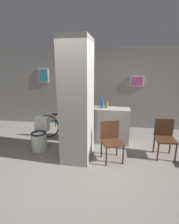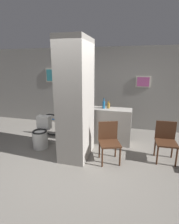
% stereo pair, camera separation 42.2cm
% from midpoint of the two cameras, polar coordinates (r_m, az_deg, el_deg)
% --- Properties ---
extents(ground_plane, '(14.00, 14.00, 0.00)m').
position_cam_midpoint_polar(ground_plane, '(3.87, -3.96, -16.92)').
color(ground_plane, slate).
extents(wall_back, '(8.00, 0.09, 2.60)m').
position_cam_midpoint_polar(wall_back, '(5.88, 4.09, 7.79)').
color(wall_back, gray).
rests_on(wall_back, ground_plane).
extents(pillar_center, '(0.62, 0.97, 2.60)m').
position_cam_midpoint_polar(pillar_center, '(3.81, -1.30, 3.72)').
color(pillar_center, gray).
rests_on(pillar_center, ground_plane).
extents(counter_shelf, '(1.45, 0.44, 0.95)m').
position_cam_midpoint_polar(counter_shelf, '(4.75, 7.16, -4.39)').
color(counter_shelf, gray).
rests_on(counter_shelf, ground_plane).
extents(toilet, '(0.38, 0.54, 0.77)m').
position_cam_midpoint_polar(toilet, '(4.61, -12.96, -7.26)').
color(toilet, silver).
rests_on(toilet, ground_plane).
extents(chair_near_pillar, '(0.55, 0.55, 0.86)m').
position_cam_midpoint_polar(chair_near_pillar, '(3.88, 9.49, -9.02)').
color(chair_near_pillar, '#422616').
rests_on(chair_near_pillar, ground_plane).
extents(chair_by_doorway, '(0.45, 0.45, 0.86)m').
position_cam_midpoint_polar(chair_by_doorway, '(4.28, 26.30, -8.08)').
color(chair_by_doorway, '#422616').
rests_on(chair_by_doorway, ground_plane).
extents(bicycle, '(1.64, 0.42, 0.73)m').
position_cam_midpoint_polar(bicycle, '(5.06, -5.14, -4.52)').
color(bicycle, black).
rests_on(bicycle, ground_plane).
extents(bottle_tall, '(0.07, 0.07, 0.29)m').
position_cam_midpoint_polar(bottle_tall, '(4.57, 7.33, 2.43)').
color(bottle_tall, '#19598C').
rests_on(bottle_tall, counter_shelf).
extents(bottle_short, '(0.08, 0.08, 0.22)m').
position_cam_midpoint_polar(bottle_short, '(4.62, 8.82, 2.15)').
color(bottle_short, olive).
rests_on(bottle_short, counter_shelf).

